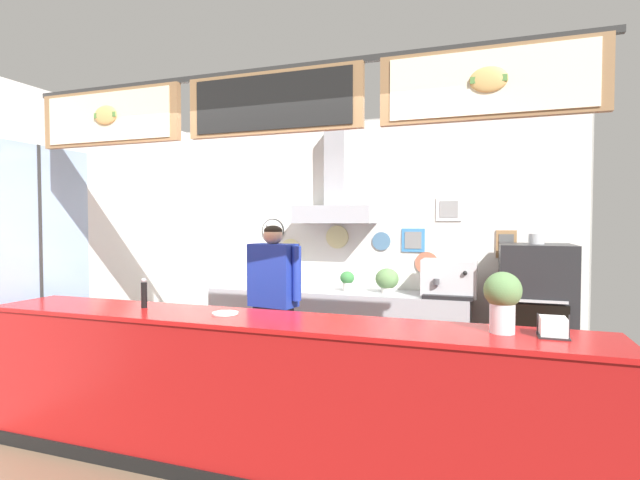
# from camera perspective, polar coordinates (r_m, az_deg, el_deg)

# --- Properties ---
(ground_plane) EXTENTS (5.79, 5.79, 0.00)m
(ground_plane) POSITION_cam_1_polar(r_m,az_deg,el_deg) (3.90, -4.32, -23.53)
(ground_plane) COLOR brown
(back_wall_assembly) EXTENTS (4.83, 2.55, 2.88)m
(back_wall_assembly) POSITION_cam_1_polar(r_m,az_deg,el_deg) (5.51, 4.26, 0.50)
(back_wall_assembly) COLOR #9E9E99
(back_wall_assembly) RESTS_ON ground_plane
(left_wall_with_window) EXTENTS (0.15, 4.49, 2.88)m
(left_wall_with_window) POSITION_cam_1_polar(r_m,az_deg,el_deg) (5.00, -30.62, -0.99)
(left_wall_with_window) COLOR white
(left_wall_with_window) RESTS_ON ground_plane
(service_counter) EXTENTS (4.32, 0.60, 1.05)m
(service_counter) POSITION_cam_1_polar(r_m,az_deg,el_deg) (3.39, -6.90, -17.95)
(service_counter) COLOR maroon
(service_counter) RESTS_ON ground_plane
(back_prep_counter) EXTENTS (2.90, 0.61, 0.93)m
(back_prep_counter) POSITION_cam_1_polar(r_m,az_deg,el_deg) (5.45, 1.82, -10.94)
(back_prep_counter) COLOR #A3A5AD
(back_prep_counter) RESTS_ON ground_plane
(pizza_oven) EXTENTS (0.66, 0.72, 1.58)m
(pizza_oven) POSITION_cam_1_polar(r_m,az_deg,el_deg) (5.06, 24.32, -8.82)
(pizza_oven) COLOR #232326
(pizza_oven) RESTS_ON ground_plane
(shop_worker) EXTENTS (0.58, 0.29, 1.66)m
(shop_worker) POSITION_cam_1_polar(r_m,az_deg,el_deg) (4.43, -5.60, -8.31)
(shop_worker) COLOR #232328
(shop_worker) RESTS_ON ground_plane
(espresso_machine) EXTENTS (0.54, 0.45, 0.38)m
(espresso_machine) POSITION_cam_1_polar(r_m,az_deg,el_deg) (5.08, 15.19, -4.45)
(espresso_machine) COLOR silver
(espresso_machine) RESTS_ON back_prep_counter
(potted_thyme) EXTENTS (0.16, 0.16, 0.22)m
(potted_thyme) POSITION_cam_1_polar(r_m,az_deg,el_deg) (5.29, 3.27, -4.75)
(potted_thyme) COLOR beige
(potted_thyme) RESTS_ON back_prep_counter
(potted_basil) EXTENTS (0.25, 0.25, 0.28)m
(potted_basil) POSITION_cam_1_polar(r_m,az_deg,el_deg) (5.55, -4.79, -4.17)
(potted_basil) COLOR #4C4C51
(potted_basil) RESTS_ON back_prep_counter
(potted_rosemary) EXTENTS (0.25, 0.25, 0.26)m
(potted_rosemary) POSITION_cam_1_polar(r_m,az_deg,el_deg) (5.23, 8.02, -4.70)
(potted_rosemary) COLOR beige
(potted_rosemary) RESTS_ON back_prep_counter
(condiment_plate) EXTENTS (0.18, 0.18, 0.01)m
(condiment_plate) POSITION_cam_1_polar(r_m,az_deg,el_deg) (3.42, -11.26, -8.57)
(condiment_plate) COLOR white
(condiment_plate) RESTS_ON service_counter
(napkin_holder) EXTENTS (0.17, 0.16, 0.13)m
(napkin_holder) POSITION_cam_1_polar(r_m,az_deg,el_deg) (2.99, 26.10, -9.40)
(napkin_holder) COLOR #262628
(napkin_holder) RESTS_ON service_counter
(pepper_grinder) EXTENTS (0.04, 0.04, 0.22)m
(pepper_grinder) POSITION_cam_1_polar(r_m,az_deg,el_deg) (3.81, -20.29, -5.97)
(pepper_grinder) COLOR black
(pepper_grinder) RESTS_ON service_counter
(basil_vase) EXTENTS (0.21, 0.21, 0.35)m
(basil_vase) POSITION_cam_1_polar(r_m,az_deg,el_deg) (2.96, 20.99, -6.67)
(basil_vase) COLOR silver
(basil_vase) RESTS_ON service_counter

